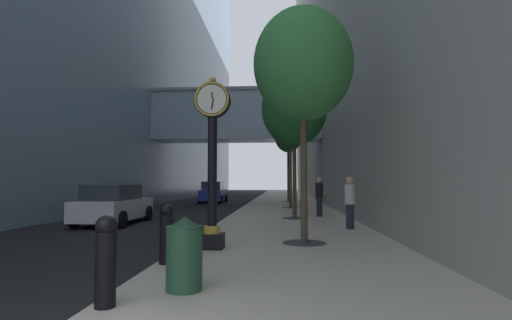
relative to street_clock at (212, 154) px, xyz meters
name	(u,v)px	position (x,y,z in m)	size (l,w,h in m)	color
ground_plane	(249,205)	(-0.80, 20.48, -2.37)	(110.00, 110.00, 0.00)	black
sidewalk_right	(285,202)	(1.92, 23.48, -2.30)	(5.43, 80.00, 0.14)	#ADA593
street_clock	(212,154)	(0.00, 0.00, 0.00)	(0.84, 0.55, 4.07)	black
bollard_nearest	(106,259)	(-0.57, -4.39, -1.63)	(0.27, 0.27, 1.14)	black
bollard_second	(166,232)	(-0.57, -1.77, -1.63)	(0.27, 0.27, 1.14)	black
bollard_fourth	(213,212)	(-0.57, 3.47, -1.63)	(0.27, 0.27, 1.14)	black
street_tree_near	(303,65)	(2.21, 0.95, 2.37)	(2.59, 2.59, 6.11)	#333335
street_tree_mid_near	(294,109)	(2.21, 7.86, 2.49)	(2.83, 2.83, 6.36)	#333335
street_tree_mid_far	(290,119)	(2.21, 14.76, 3.17)	(2.94, 2.94, 7.10)	#333335
street_tree_far	(288,138)	(2.21, 21.67, 2.78)	(2.07, 2.07, 6.24)	#333335
trash_bin	(184,253)	(0.22, -3.57, -1.69)	(0.53, 0.53, 1.05)	#234C33
pedestrian_walking	(320,196)	(3.36, 8.85, -1.29)	(0.46, 0.36, 1.77)	#23232D
pedestrian_by_clock	(350,201)	(3.91, 4.18, -1.31)	(0.47, 0.47, 1.73)	#23232D
car_blue_near	(213,192)	(-3.93, 23.15, -1.53)	(2.01, 4.52, 1.73)	navy
car_white_mid	(114,205)	(-5.12, 6.45, -1.59)	(2.06, 4.49, 1.58)	silver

